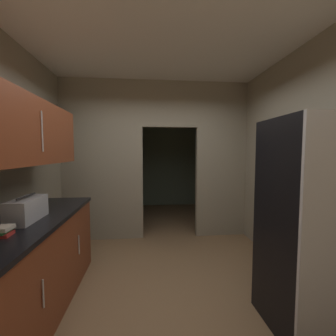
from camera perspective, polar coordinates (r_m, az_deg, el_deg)
The scene contains 9 objects.
ground at distance 2.73m, azimuth -0.82°, elevation -30.78°, with size 20.00×20.00×0.00m, color brown.
kitchen_overhead_slab at distance 3.06m, azimuth -1.83°, elevation 29.08°, with size 3.71×7.55×0.06m, color silver.
kitchen_partition at distance 4.01m, azimuth -3.89°, elevation 3.50°, with size 3.31×0.12×2.82m.
adjoining_room_shell at distance 5.75m, azimuth -3.76°, elevation 2.59°, with size 3.31×2.54×2.82m.
refrigerator at distance 2.36m, azimuth 33.53°, elevation -12.23°, with size 0.75×0.71×1.85m.
lower_cabinet_run at distance 2.64m, azimuth -32.52°, elevation -21.00°, with size 0.69×2.02×0.93m.
upper_cabinet_counterside at distance 2.41m, azimuth -33.70°, elevation 7.92°, with size 0.36×1.82×0.61m.
boombox at distance 2.43m, azimuth -32.70°, elevation -9.00°, with size 0.20×0.44×0.24m.
book_stack at distance 2.12m, azimuth -36.97°, elevation -12.97°, with size 0.14×0.14×0.07m.
Camera 1 is at (-0.19, -2.23, 1.56)m, focal length 23.61 mm.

